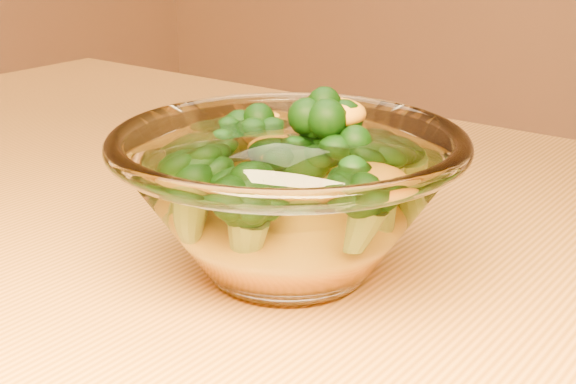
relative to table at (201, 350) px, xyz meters
The scene contains 4 objects.
table is the anchor object (origin of this frame).
glass_bowl 0.18m from the table, ahead, with size 0.22×0.22×0.10m.
cheese_sauce 0.16m from the table, ahead, with size 0.13×0.13×0.04m, color orange.
broccoli_heap 0.19m from the table, ahead, with size 0.17×0.15×0.08m.
Camera 1 is at (0.37, -0.39, 0.97)m, focal length 50.00 mm.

